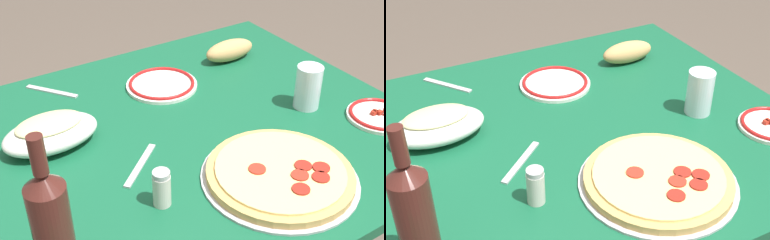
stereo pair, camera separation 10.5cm
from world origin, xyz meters
The scene contains 11 objects.
dining_table centered at (0.00, 0.00, 0.61)m, with size 1.16×1.02×0.73m.
pepperoni_pizza centered at (0.06, -0.28, 0.74)m, with size 0.36×0.36×0.03m.
baked_pasta_dish centered at (-0.33, 0.13, 0.77)m, with size 0.24×0.15×0.08m.
wine_bottle centered at (-0.47, -0.29, 0.86)m, with size 0.07×0.07×0.32m.
water_glass centered at (0.33, -0.07, 0.79)m, with size 0.07×0.07×0.12m, color silver.
side_plate_near centered at (0.05, 0.24, 0.74)m, with size 0.21×0.21×0.02m.
side_plate_far centered at (0.46, -0.23, 0.74)m, with size 0.17×0.17×0.02m.
bread_loaf centered at (0.32, 0.28, 0.76)m, with size 0.18×0.07×0.07m, color tan.
spice_shaker centered at (-0.21, -0.21, 0.77)m, with size 0.04×0.04×0.09m.
fork_left centered at (-0.24, 0.39, 0.73)m, with size 0.17×0.02×0.01m, color #B7B7BC.
fork_right centered at (-0.19, -0.06, 0.73)m, with size 0.17×0.02×0.01m, color #B7B7BC.
Camera 1 is at (-0.61, -0.95, 1.49)m, focal length 48.65 mm.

